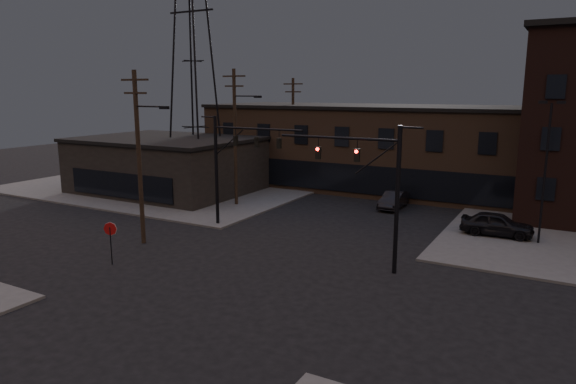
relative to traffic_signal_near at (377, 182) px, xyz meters
The scene contains 14 objects.
ground 8.56m from the traffic_signal_near, 139.97° to the right, with size 140.00×140.00×0.00m, color black.
sidewalk_nw 32.84m from the traffic_signal_near, 147.39° to the left, with size 30.00×30.00×0.15m, color #474744.
building_row 24.12m from the traffic_signal_near, 102.84° to the left, with size 40.00×12.00×8.00m, color #4C3728.
building_left 27.95m from the traffic_signal_near, 155.60° to the left, with size 16.00×12.00×5.00m, color black.
traffic_signal_near is the anchor object (origin of this frame).
traffic_signal_far 12.57m from the traffic_signal_near, 163.83° to the left, with size 7.12×0.24×8.00m.
stop_sign 15.17m from the traffic_signal_near, 154.10° to the right, with size 0.72×0.33×2.48m.
utility_pole_near 15.03m from the traffic_signal_near, behind, with size 3.70×0.28×11.00m.
utility_pole_mid 18.47m from the traffic_signal_near, 148.97° to the left, with size 3.70×0.28×11.50m.
utility_pole_far 27.33m from the traffic_signal_near, 128.10° to the left, with size 2.20×0.28×11.00m.
transmission_tower 28.02m from the traffic_signal_near, 149.97° to the left, with size 7.00×7.00×25.00m, color black, non-canonical shape.
lot_light_a 12.21m from the traffic_signal_near, 51.18° to the left, with size 1.50×0.28×9.14m.
parked_car_lot_a 11.90m from the traffic_signal_near, 63.29° to the left, with size 1.87×4.64×1.58m, color black.
car_crossing 16.13m from the traffic_signal_near, 103.87° to the left, with size 1.52×4.35×1.43m, color black.
Camera 1 is at (14.35, -21.49, 9.78)m, focal length 32.00 mm.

